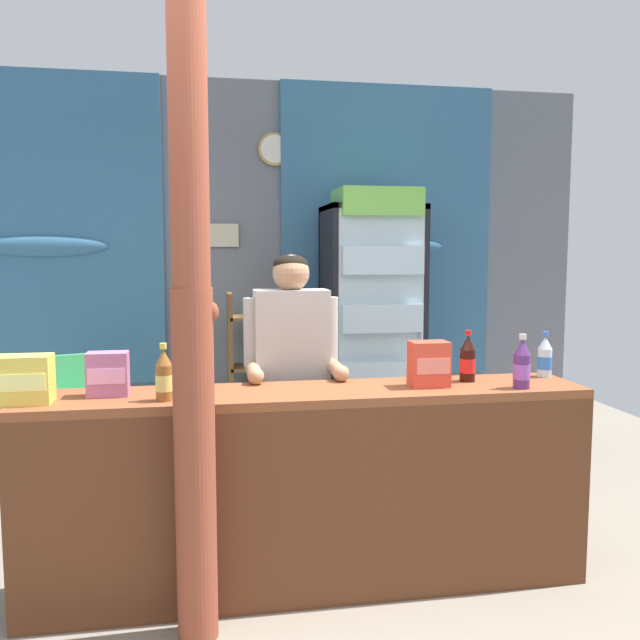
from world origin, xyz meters
The scene contains 16 objects.
ground_plane centered at (0.00, 1.12, 0.00)m, with size 7.27×7.27×0.00m, color gray.
back_wall_curtained centered at (-0.04, 2.84, 1.48)m, with size 5.45×0.22×2.88m.
stall_counter centered at (0.09, 0.36, 0.55)m, with size 2.55×0.44×0.93m.
timber_post centered at (-0.42, 0.12, 1.36)m, with size 0.18×0.16×2.83m.
drink_fridge centered at (0.86, 2.32, 1.09)m, with size 0.71×0.65×2.01m.
bottle_shelf_rack centered at (0.02, 2.45, 0.65)m, with size 0.48×0.28×1.25m.
plastic_lawn_chair centered at (-1.19, 2.08, 0.49)m, with size 0.55×0.55×0.86m.
shopkeeper centered at (0.06, 0.88, 0.96)m, with size 0.49×0.42×1.54m.
soda_bottle_orange_soda centered at (-0.40, 0.52, 1.06)m, with size 0.09×0.09×0.30m.
soda_bottle_grape_soda centered at (1.06, 0.32, 1.04)m, with size 0.08×0.08×0.25m.
soda_bottle_water centered at (1.30, 0.56, 1.02)m, with size 0.07×0.07×0.23m.
soda_bottle_cola centered at (0.87, 0.52, 1.03)m, with size 0.08×0.08×0.25m.
soda_bottle_iced_tea centered at (-0.55, 0.34, 1.03)m, with size 0.07×0.07×0.24m.
snack_box_crackers centered at (0.65, 0.43, 1.03)m, with size 0.18×0.13×0.21m.
snack_box_wafer centered at (-0.79, 0.48, 1.02)m, with size 0.17×0.11×0.19m.
snack_box_instant_noodle centered at (-1.12, 0.39, 1.03)m, with size 0.24×0.14×0.20m.
Camera 1 is at (-0.37, -2.44, 1.55)m, focal length 36.78 mm.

